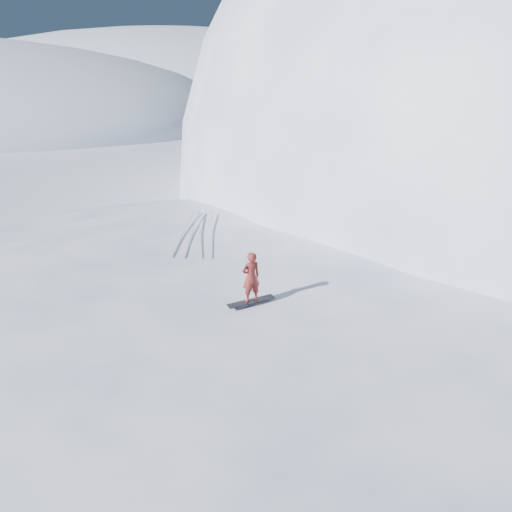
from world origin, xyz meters
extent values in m
plane|color=white|center=(0.00, 0.00, 0.00)|extent=(400.00, 400.00, 0.00)
ellipsoid|color=white|center=(1.00, 3.00, 0.00)|extent=(36.00, 28.00, 4.80)
ellipsoid|color=white|center=(10.00, 20.00, 0.00)|extent=(28.00, 24.00, 18.00)
ellipsoid|color=white|center=(-40.00, 110.00, 0.00)|extent=(140.00, 90.00, 36.00)
ellipsoid|color=white|center=(-4.00, -2.00, 0.00)|extent=(6.00, 5.40, 0.80)
ellipsoid|color=white|center=(5.00, -3.00, 0.00)|extent=(5.00, 4.50, 0.70)
ellipsoid|color=white|center=(-2.00, 6.00, 0.00)|extent=(7.00, 6.30, 1.00)
ellipsoid|color=white|center=(7.00, 4.00, 0.00)|extent=(4.00, 3.60, 0.60)
cube|color=black|center=(1.63, -0.97, 2.41)|extent=(1.42, 1.12, 0.03)
imported|color=maroon|center=(1.63, -0.97, 3.22)|extent=(0.70, 0.65, 1.60)
cube|color=silver|center=(-2.29, 5.00, 2.42)|extent=(0.85, 5.96, 0.04)
cube|color=silver|center=(-1.91, 5.00, 2.42)|extent=(1.06, 5.93, 0.04)
cube|color=silver|center=(-1.57, 5.00, 2.42)|extent=(1.69, 5.79, 0.04)
cube|color=silver|center=(-1.06, 5.00, 2.42)|extent=(1.44, 5.85, 0.04)
camera|label=1|loc=(3.62, -13.13, 9.09)|focal=32.00mm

